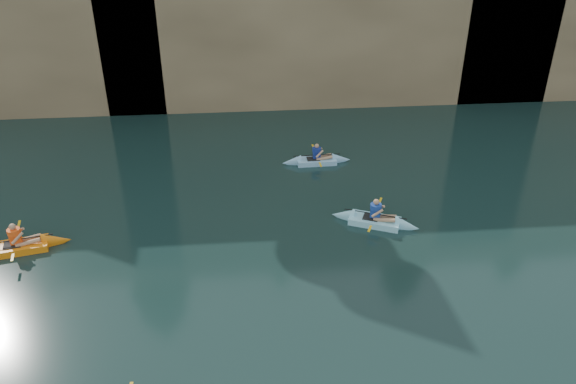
{
  "coord_description": "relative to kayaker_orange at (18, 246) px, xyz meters",
  "views": [
    {
      "loc": [
        -3.17,
        -7.36,
        10.85
      ],
      "look_at": [
        -1.85,
        6.8,
        3.0
      ],
      "focal_mm": 35.0,
      "sensor_mm": 36.0,
      "label": 1
    }
  ],
  "objects": [
    {
      "name": "sea_cave_center",
      "position": [
        6.76,
        12.95,
        1.44
      ],
      "size": [
        3.5,
        1.0,
        3.2
      ],
      "primitive_type": "cube",
      "color": "black",
      "rests_on": "ground"
    },
    {
      "name": "sea_cave_east",
      "position": [
        20.76,
        12.95,
        2.09
      ],
      "size": [
        5.0,
        1.0,
        4.5
      ],
      "primitive_type": "cube",
      "color": "black",
      "rests_on": "ground"
    },
    {
      "name": "kayaker_orange",
      "position": [
        0.0,
        0.0,
        0.0
      ],
      "size": [
        3.49,
        2.5,
        1.3
      ],
      "rotation": [
        0.0,
        0.0,
        0.21
      ],
      "color": "orange",
      "rests_on": "ground"
    },
    {
      "name": "kayaker_ltblue_near",
      "position": [
        12.32,
        0.53,
        -0.0
      ],
      "size": [
        3.24,
        2.31,
        1.27
      ],
      "rotation": [
        0.0,
        0.0,
        -0.41
      ],
      "color": "#98E4FE",
      "rests_on": "ground"
    },
    {
      "name": "kayaker_ltblue_mid",
      "position": [
        10.91,
        5.71,
        -0.02
      ],
      "size": [
        3.07,
        2.3,
        1.16
      ],
      "rotation": [
        0.0,
        0.0,
        0.03
      ],
      "color": "#8EC6EE",
      "rests_on": "ground"
    }
  ]
}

